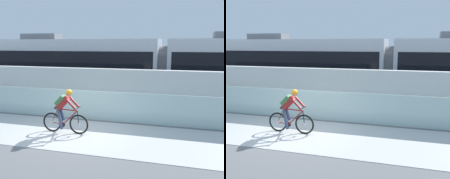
# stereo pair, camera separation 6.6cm
# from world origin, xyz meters

# --- Properties ---
(ground_plane) EXTENTS (200.00, 200.00, 0.00)m
(ground_plane) POSITION_xyz_m (0.00, 0.00, 0.00)
(ground_plane) COLOR slate
(bike_path_deck) EXTENTS (32.00, 3.20, 0.01)m
(bike_path_deck) POSITION_xyz_m (0.00, 0.00, 0.01)
(bike_path_deck) COLOR beige
(bike_path_deck) RESTS_ON ground
(glass_parapet) EXTENTS (32.00, 0.05, 1.24)m
(glass_parapet) POSITION_xyz_m (0.00, 1.85, 0.62)
(glass_parapet) COLOR silver
(glass_parapet) RESTS_ON ground
(concrete_barrier_wall) EXTENTS (32.00, 0.36, 2.01)m
(concrete_barrier_wall) POSITION_xyz_m (0.00, 3.65, 1.00)
(concrete_barrier_wall) COLOR silver
(concrete_barrier_wall) RESTS_ON ground
(tram_rail_near) EXTENTS (32.00, 0.08, 0.01)m
(tram_rail_near) POSITION_xyz_m (0.00, 6.13, 0.00)
(tram_rail_near) COLOR #595654
(tram_rail_near) RESTS_ON ground
(tram_rail_far) EXTENTS (32.00, 0.08, 0.01)m
(tram_rail_far) POSITION_xyz_m (0.00, 7.57, 0.00)
(tram_rail_far) COLOR #595654
(tram_rail_far) RESTS_ON ground
(tram) EXTENTS (22.56, 2.54, 3.81)m
(tram) POSITION_xyz_m (2.61, 6.85, 1.89)
(tram) COLOR silver
(tram) RESTS_ON ground
(cyclist_on_bike) EXTENTS (1.77, 0.58, 1.61)m
(cyclist_on_bike) POSITION_xyz_m (-0.27, -0.00, 0.80)
(cyclist_on_bike) COLOR black
(cyclist_on_bike) RESTS_ON ground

